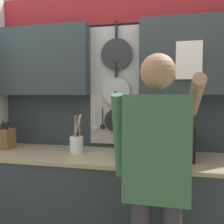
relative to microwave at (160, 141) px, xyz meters
The scene contains 6 objects.
base_cabinet_counter 0.76m from the microwave, behind, with size 2.35×0.66×0.92m.
back_wall_unit 0.67m from the microwave, 150.88° to the left, with size 2.92×0.22×2.42m.
microwave is the anchor object (origin of this frame).
knife_block 1.46m from the microwave, behind, with size 0.11×0.15×0.28m.
utensil_crock 0.74m from the microwave, behind, with size 0.12×0.12×0.35m.
person 0.62m from the microwave, 89.68° to the right, with size 0.54×0.63×1.68m.
Camera 1 is at (0.53, -2.06, 1.43)m, focal length 40.00 mm.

